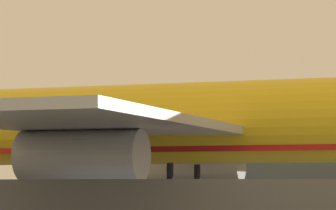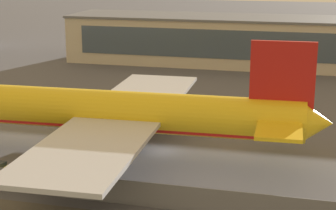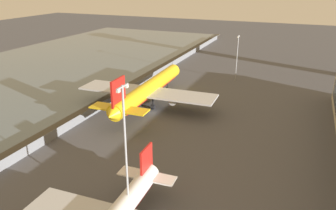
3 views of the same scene
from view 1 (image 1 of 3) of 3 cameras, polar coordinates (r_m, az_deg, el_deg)
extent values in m
cube|color=slate|center=(45.80, -0.97, -5.92)|extent=(280.00, 0.08, 2.55)
cylinder|color=slate|center=(45.80, -0.97, -5.92)|extent=(0.10, 0.10, 2.55)
cylinder|color=yellow|center=(59.69, -2.08, -1.12)|extent=(47.50, 6.67, 4.85)
cube|color=red|center=(59.63, -2.08, -2.40)|extent=(40.37, 5.42, 0.87)
cube|color=#B7BABF|center=(48.27, -4.39, -1.02)|extent=(11.28, 23.11, 0.48)
cube|color=#B7BABF|center=(69.65, 3.16, -2.11)|extent=(11.28, 23.11, 0.48)
cylinder|color=#B7BABF|center=(50.44, -5.05, -2.96)|extent=(6.73, 2.92, 2.67)
cylinder|color=#B7BABF|center=(68.28, 1.59, -3.39)|extent=(6.73, 2.92, 2.67)
cylinder|color=black|center=(56.05, 0.12, -4.83)|extent=(0.39, 0.39, 2.84)
cylinder|color=black|center=(60.88, 1.71, -4.81)|extent=(0.39, 0.39, 2.84)
camera|label=2|loc=(22.32, -148.84, 77.92)|focal=60.00mm
camera|label=3|loc=(127.27, 54.93, 14.50)|focal=35.00mm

